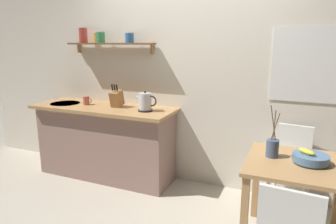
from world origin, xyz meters
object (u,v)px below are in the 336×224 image
dining_table (297,178)px  dining_chair_far (291,164)px  electric_kettle (145,102)px  knife_block (117,98)px  twig_vase (272,148)px  coffee_mug_by_sink (86,100)px  fruit_bowl (310,158)px

dining_table → dining_chair_far: size_ratio=0.93×
dining_table → electric_kettle: 1.78m
electric_kettle → knife_block: size_ratio=0.90×
dining_chair_far → twig_vase: size_ratio=1.96×
coffee_mug_by_sink → twig_vase: bearing=-12.2°
dining_table → fruit_bowl: fruit_bowl is taller
fruit_bowl → knife_block: bearing=165.5°
twig_vase → electric_kettle: size_ratio=1.75×
dining_chair_far → coffee_mug_by_sink: coffee_mug_by_sink is taller
fruit_bowl → coffee_mug_by_sink: (-2.59, 0.52, 0.18)m
electric_kettle → coffee_mug_by_sink: bearing=178.2°
knife_block → electric_kettle: bearing=-8.2°
dining_table → twig_vase: (-0.21, 0.05, 0.21)m
dining_chair_far → twig_vase: (-0.16, -0.60, 0.35)m
dining_table → coffee_mug_by_sink: bearing=167.7°
twig_vase → electric_kettle: bearing=161.9°
knife_block → twig_vase: bearing=-16.0°
coffee_mug_by_sink → knife_block: bearing=4.7°
dining_table → knife_block: (-2.08, 0.58, 0.41)m
dining_chair_far → electric_kettle: electric_kettle is taller
electric_kettle → knife_block: (-0.43, 0.06, 0.00)m
dining_table → dining_chair_far: bearing=94.3°
coffee_mug_by_sink → dining_chair_far: bearing=2.4°
twig_vase → knife_block: 1.95m
twig_vase → dining_table: bearing=-13.5°
dining_chair_far → electric_kettle: size_ratio=3.42×
dining_table → knife_block: size_ratio=2.84×
dining_chair_far → twig_vase: 0.72m
twig_vase → coffee_mug_by_sink: size_ratio=3.67×
twig_vase → electric_kettle: twig_vase is taller
electric_kettle → coffee_mug_by_sink: 0.86m
dining_table → fruit_bowl: (0.08, 0.03, 0.18)m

